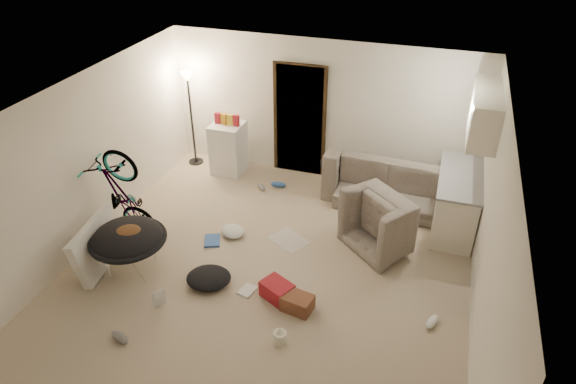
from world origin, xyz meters
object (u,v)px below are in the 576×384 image
(bicycle, at_px, (126,213))
(drink_case_a, at_px, (297,303))
(mini_fridge, at_px, (228,148))
(floor_lamp, at_px, (189,99))
(tv_box, at_px, (97,246))
(kitchen_counter, at_px, (456,202))
(drink_case_b, at_px, (277,290))
(juicer, at_px, (280,337))
(armchair, at_px, (393,224))
(sofa, at_px, (390,184))
(saucer_chair, at_px, (129,245))

(bicycle, bearing_deg, drink_case_a, -102.65)
(bicycle, xyz_separation_m, mini_fridge, (0.65, 2.36, 0.05))
(mini_fridge, bearing_deg, bicycle, -104.49)
(mini_fridge, bearing_deg, drink_case_a, -52.53)
(floor_lamp, bearing_deg, tv_box, -88.21)
(mini_fridge, distance_m, drink_case_a, 3.84)
(floor_lamp, xyz_separation_m, tv_box, (0.10, -3.20, -0.96))
(floor_lamp, distance_m, kitchen_counter, 4.95)
(bicycle, height_order, drink_case_b, bicycle)
(bicycle, distance_m, juicer, 3.19)
(tv_box, bearing_deg, armchair, 17.97)
(floor_lamp, bearing_deg, armchair, -18.99)
(sofa, bearing_deg, juicer, 81.05)
(armchair, distance_m, drink_case_a, 2.06)
(drink_case_a, bearing_deg, armchair, 72.37)
(drink_case_a, relative_size, drink_case_b, 0.95)
(kitchen_counter, bearing_deg, juicer, -120.55)
(saucer_chair, relative_size, tv_box, 1.00)
(armchair, bearing_deg, floor_lamp, 21.62)
(drink_case_a, bearing_deg, floor_lamp, 143.60)
(saucer_chair, height_order, juicer, saucer_chair)
(bicycle, distance_m, saucer_chair, 0.85)
(kitchen_counter, height_order, drink_case_a, kitchen_counter)
(armchair, relative_size, drink_case_b, 2.54)
(juicer, bearing_deg, sofa, 77.89)
(saucer_chair, relative_size, drink_case_a, 2.74)
(bicycle, height_order, drink_case_a, bicycle)
(drink_case_a, bearing_deg, saucer_chair, -170.78)
(sofa, relative_size, drink_case_a, 5.63)
(floor_lamp, distance_m, drink_case_b, 4.24)
(kitchen_counter, distance_m, armchair, 1.12)
(tv_box, height_order, juicer, tv_box)
(mini_fridge, xyz_separation_m, drink_case_a, (2.27, -3.08, -0.37))
(kitchen_counter, relative_size, tv_box, 1.42)
(kitchen_counter, height_order, mini_fridge, mini_fridge)
(kitchen_counter, relative_size, bicycle, 0.93)
(armchair, distance_m, tv_box, 4.29)
(floor_lamp, distance_m, juicer, 4.96)
(mini_fridge, bearing_deg, armchair, -20.46)
(kitchen_counter, height_order, bicycle, bicycle)
(mini_fridge, bearing_deg, drink_case_b, -55.42)
(sofa, height_order, juicer, sofa)
(armchair, distance_m, bicycle, 4.03)
(mini_fridge, bearing_deg, sofa, -0.88)
(saucer_chair, bearing_deg, drink_case_b, 2.72)
(floor_lamp, bearing_deg, mini_fridge, -7.55)
(floor_lamp, xyz_separation_m, sofa, (3.76, -0.20, -0.99))
(juicer, bearing_deg, tv_box, 168.86)
(armchair, height_order, bicycle, bicycle)
(sofa, bearing_deg, mini_fridge, 1.24)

